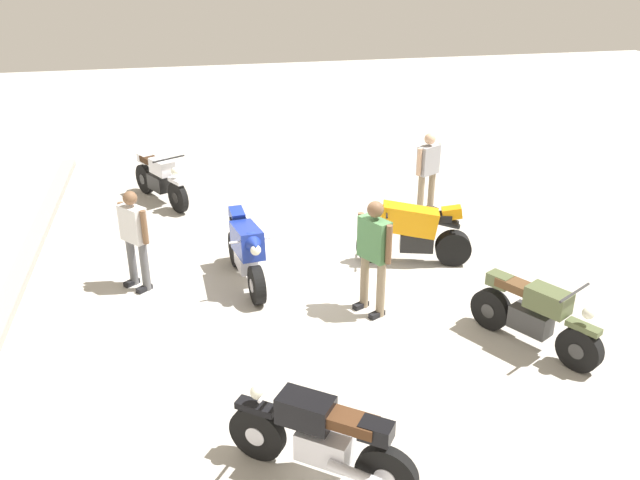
% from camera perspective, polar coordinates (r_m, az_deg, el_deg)
% --- Properties ---
extents(ground_plane, '(40.00, 40.00, 0.00)m').
position_cam_1_polar(ground_plane, '(10.89, -1.15, -3.51)').
color(ground_plane, '#B7B2A8').
extents(curb_edge, '(14.00, 0.30, 0.15)m').
position_cam_1_polar(curb_edge, '(11.10, -25.29, -5.11)').
color(curb_edge, '#9C978F').
rests_on(curb_edge, ground).
extents(motorcycle_orange_sportbike, '(0.85, 1.93, 1.14)m').
position_cam_1_polar(motorcycle_orange_sportbike, '(11.33, 8.02, 0.77)').
color(motorcycle_orange_sportbike, black).
rests_on(motorcycle_orange_sportbike, ground).
extents(motorcycle_blue_sportbike, '(1.96, 0.70, 1.14)m').
position_cam_1_polar(motorcycle_blue_sportbike, '(10.63, -6.35, -0.83)').
color(motorcycle_blue_sportbike, black).
rests_on(motorcycle_blue_sportbike, ground).
extents(motorcycle_black_cruiser, '(1.32, 1.76, 1.09)m').
position_cam_1_polar(motorcycle_black_cruiser, '(7.02, 0.03, -16.64)').
color(motorcycle_black_cruiser, black).
rests_on(motorcycle_black_cruiser, ground).
extents(motorcycle_silver_cruiser, '(1.89, 1.11, 1.09)m').
position_cam_1_polar(motorcycle_silver_cruiser, '(14.30, -13.57, 5.15)').
color(motorcycle_silver_cruiser, black).
rests_on(motorcycle_silver_cruiser, ground).
extents(motorcycle_olive_vintage, '(1.76, 1.12, 1.07)m').
position_cam_1_polar(motorcycle_olive_vintage, '(9.45, 17.89, -6.20)').
color(motorcycle_olive_vintage, black).
rests_on(motorcycle_olive_vintage, ground).
extents(person_in_green_shirt, '(0.64, 0.49, 1.77)m').
position_cam_1_polar(person_in_green_shirt, '(9.61, 4.63, -0.82)').
color(person_in_green_shirt, gray).
rests_on(person_in_green_shirt, ground).
extents(person_in_white_shirt, '(0.55, 0.52, 1.63)m').
position_cam_1_polar(person_in_white_shirt, '(10.71, -15.62, 0.49)').
color(person_in_white_shirt, '#59595B').
rests_on(person_in_white_shirt, ground).
extents(person_in_gray_shirt, '(0.48, 0.60, 1.64)m').
position_cam_1_polar(person_in_gray_shirt, '(13.42, 9.24, 6.09)').
color(person_in_gray_shirt, gray).
rests_on(person_in_gray_shirt, ground).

